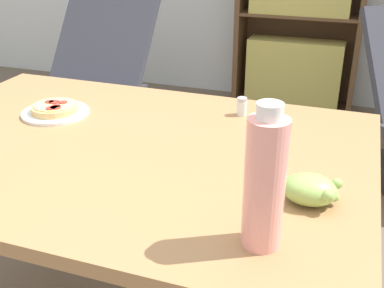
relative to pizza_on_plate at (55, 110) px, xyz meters
The scene contains 7 objects.
dining_table 0.34m from the pizza_on_plate, 24.42° to the right, with size 1.36×0.95×0.72m.
pizza_on_plate is the anchor object (origin of this frame).
grape_bunch 0.87m from the pizza_on_plate, 17.94° to the right, with size 0.13×0.10×0.07m.
drink_bottle 0.89m from the pizza_on_plate, 30.50° to the right, with size 0.08×0.08×0.29m.
salt_shaker 0.59m from the pizza_on_plate, 18.79° to the left, with size 0.03×0.03×0.06m.
lounge_chair_near 1.56m from the pizza_on_plate, 116.56° to the left, with size 0.66×0.78×0.88m.
bookshelf 2.34m from the pizza_on_plate, 78.81° to the left, with size 0.87×0.30×1.36m.
Camera 1 is at (0.66, -1.05, 1.29)m, focal length 45.00 mm.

